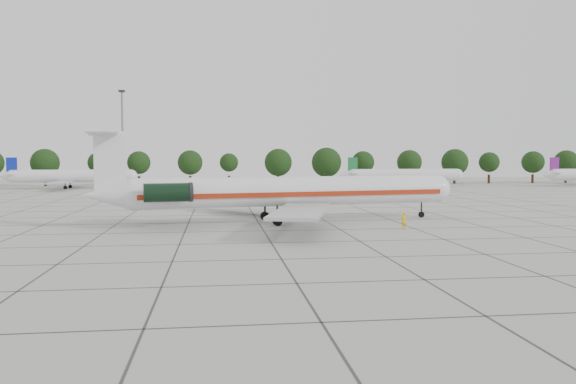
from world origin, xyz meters
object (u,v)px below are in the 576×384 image
at_px(ground_crew, 404,221).
at_px(bg_airliner_d, 404,175).
at_px(main_airliner, 276,191).
at_px(bg_airliner_b, 71,176).
at_px(floodlight_mast, 123,132).

height_order(ground_crew, bg_airliner_d, bg_airliner_d).
xyz_separation_m(main_airliner, bg_airliner_b, (-41.00, 73.89, -0.73)).
bearing_deg(floodlight_mast, ground_crew, -66.13).
xyz_separation_m(bg_airliner_b, floodlight_mast, (8.95, 19.12, 11.37)).
bearing_deg(main_airliner, bg_airliner_d, 50.91).
relative_size(main_airliner, bg_airliner_b, 1.54).
bearing_deg(bg_airliner_b, bg_airliner_d, -1.80).
xyz_separation_m(bg_airliner_d, floodlight_mast, (-71.82, 21.67, 11.37)).
distance_m(bg_airliner_b, bg_airliner_d, 80.81).
xyz_separation_m(ground_crew, floodlight_mast, (-44.60, 100.78, 13.35)).
bearing_deg(bg_airliner_b, ground_crew, -56.74).
distance_m(ground_crew, bg_airliner_d, 83.68).
relative_size(ground_crew, bg_airliner_b, 0.07).
relative_size(main_airliner, bg_airliner_d, 1.54).
height_order(main_airliner, bg_airliner_d, main_airliner).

